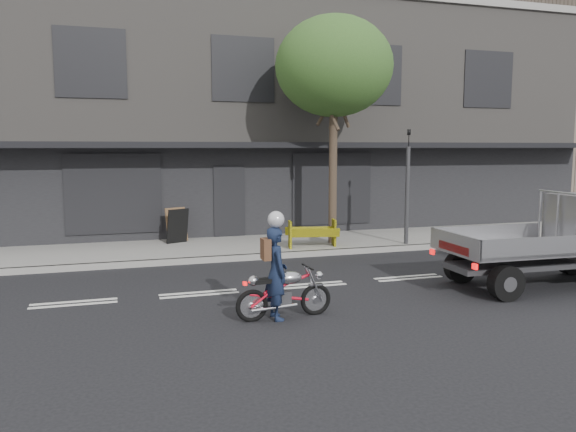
{
  "coord_description": "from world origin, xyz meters",
  "views": [
    {
      "loc": [
        -3.98,
        -11.22,
        2.98
      ],
      "look_at": [
        -0.34,
        0.5,
        1.47
      ],
      "focal_mm": 35.0,
      "sensor_mm": 36.0,
      "label": 1
    }
  ],
  "objects_px": {
    "traffic_light_pole": "(407,193)",
    "construction_barrier": "(315,234)",
    "street_tree": "(334,67)",
    "motorcycle": "(284,292)",
    "rider": "(276,273)",
    "sandwich_board": "(178,226)"
  },
  "relations": [
    {
      "from": "traffic_light_pole",
      "to": "construction_barrier",
      "type": "bearing_deg",
      "value": 176.95
    },
    {
      "from": "street_tree",
      "to": "traffic_light_pole",
      "type": "xyz_separation_m",
      "value": [
        2.0,
        -0.85,
        -3.63
      ]
    },
    {
      "from": "street_tree",
      "to": "motorcycle",
      "type": "xyz_separation_m",
      "value": [
        -3.4,
        -6.26,
        -4.81
      ]
    },
    {
      "from": "rider",
      "to": "motorcycle",
      "type": "bearing_deg",
      "value": -92.91
    },
    {
      "from": "traffic_light_pole",
      "to": "motorcycle",
      "type": "distance_m",
      "value": 7.74
    },
    {
      "from": "motorcycle",
      "to": "traffic_light_pole",
      "type": "bearing_deg",
      "value": 42.16
    },
    {
      "from": "street_tree",
      "to": "construction_barrier",
      "type": "relative_size",
      "value": 4.72
    },
    {
      "from": "street_tree",
      "to": "rider",
      "type": "height_order",
      "value": "street_tree"
    },
    {
      "from": "rider",
      "to": "construction_barrier",
      "type": "bearing_deg",
      "value": -29.1
    },
    {
      "from": "street_tree",
      "to": "sandwich_board",
      "type": "bearing_deg",
      "value": 164.49
    },
    {
      "from": "motorcycle",
      "to": "sandwich_board",
      "type": "height_order",
      "value": "sandwich_board"
    },
    {
      "from": "motorcycle",
      "to": "sandwich_board",
      "type": "bearing_deg",
      "value": 94.89
    },
    {
      "from": "street_tree",
      "to": "traffic_light_pole",
      "type": "relative_size",
      "value": 1.93
    },
    {
      "from": "street_tree",
      "to": "sandwich_board",
      "type": "xyz_separation_m",
      "value": [
        -4.43,
        1.23,
        -4.61
      ]
    },
    {
      "from": "construction_barrier",
      "to": "sandwich_board",
      "type": "height_order",
      "value": "sandwich_board"
    },
    {
      "from": "traffic_light_pole",
      "to": "sandwich_board",
      "type": "distance_m",
      "value": 6.83
    },
    {
      "from": "motorcycle",
      "to": "rider",
      "type": "xyz_separation_m",
      "value": [
        -0.15,
        -0.0,
        0.34
      ]
    },
    {
      "from": "motorcycle",
      "to": "construction_barrier",
      "type": "xyz_separation_m",
      "value": [
        2.59,
        5.56,
        0.08
      ]
    },
    {
      "from": "sandwich_board",
      "to": "street_tree",
      "type": "bearing_deg",
      "value": -37.19
    },
    {
      "from": "street_tree",
      "to": "sandwich_board",
      "type": "distance_m",
      "value": 6.51
    },
    {
      "from": "rider",
      "to": "sandwich_board",
      "type": "bearing_deg",
      "value": 3.76
    },
    {
      "from": "traffic_light_pole",
      "to": "construction_barrier",
      "type": "relative_size",
      "value": 2.45
    }
  ]
}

